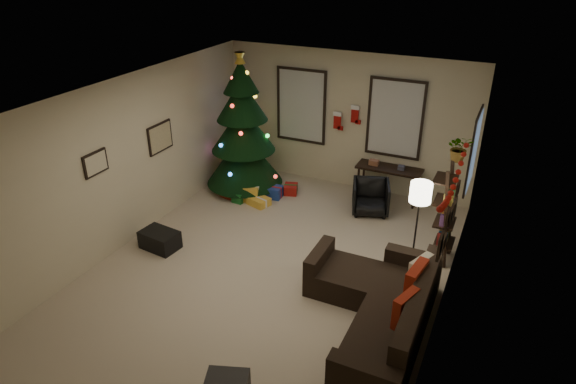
# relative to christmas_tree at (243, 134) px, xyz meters

# --- Properties ---
(floor) EXTENTS (7.00, 7.00, 0.00)m
(floor) POSITION_rel_christmas_tree_xyz_m (1.74, -2.48, -1.16)
(floor) COLOR tan
(floor) RESTS_ON ground
(ceiling) EXTENTS (7.00, 7.00, 0.00)m
(ceiling) POSITION_rel_christmas_tree_xyz_m (1.74, -2.48, 1.54)
(ceiling) COLOR white
(ceiling) RESTS_ON floor
(wall_back) EXTENTS (5.00, 0.00, 5.00)m
(wall_back) POSITION_rel_christmas_tree_xyz_m (1.74, 1.02, 0.19)
(wall_back) COLOR beige
(wall_back) RESTS_ON floor
(wall_front) EXTENTS (5.00, 0.00, 5.00)m
(wall_front) POSITION_rel_christmas_tree_xyz_m (1.74, -5.98, 0.19)
(wall_front) COLOR beige
(wall_front) RESTS_ON floor
(wall_left) EXTENTS (0.00, 7.00, 7.00)m
(wall_left) POSITION_rel_christmas_tree_xyz_m (-0.76, -2.48, 0.19)
(wall_left) COLOR beige
(wall_left) RESTS_ON floor
(wall_right) EXTENTS (0.00, 7.00, 7.00)m
(wall_right) POSITION_rel_christmas_tree_xyz_m (4.24, -2.48, 0.19)
(wall_right) COLOR beige
(wall_right) RESTS_ON floor
(window_back_left) EXTENTS (1.05, 0.06, 1.50)m
(window_back_left) POSITION_rel_christmas_tree_xyz_m (0.79, 0.99, 0.39)
(window_back_left) COLOR #728CB2
(window_back_left) RESTS_ON wall_back
(window_back_right) EXTENTS (1.05, 0.06, 1.50)m
(window_back_right) POSITION_rel_christmas_tree_xyz_m (2.69, 0.99, 0.39)
(window_back_right) COLOR #728CB2
(window_back_right) RESTS_ON wall_back
(window_right_wall) EXTENTS (0.06, 0.90, 1.30)m
(window_right_wall) POSITION_rel_christmas_tree_xyz_m (4.21, 0.07, 0.34)
(window_right_wall) COLOR #728CB2
(window_right_wall) RESTS_ON wall_right
(christmas_tree) EXTENTS (1.51, 1.51, 2.81)m
(christmas_tree) POSITION_rel_christmas_tree_xyz_m (0.00, 0.00, 0.00)
(christmas_tree) COLOR black
(christmas_tree) RESTS_ON floor
(presents) EXTENTS (1.50, 1.24, 0.30)m
(presents) POSITION_rel_christmas_tree_xyz_m (0.30, -0.19, -1.05)
(presents) COLOR navy
(presents) RESTS_ON floor
(sofa) EXTENTS (1.72, 2.51, 0.83)m
(sofa) POSITION_rel_christmas_tree_xyz_m (3.61, -2.81, -0.90)
(sofa) COLOR black
(sofa) RESTS_ON floor
(pillow_red_a) EXTENTS (0.24, 0.42, 0.41)m
(pillow_red_a) POSITION_rel_christmas_tree_xyz_m (3.95, -3.13, -0.52)
(pillow_red_a) COLOR maroon
(pillow_red_a) RESTS_ON sofa
(pillow_red_b) EXTENTS (0.21, 0.50, 0.49)m
(pillow_red_b) POSITION_rel_christmas_tree_xyz_m (3.95, -2.58, -0.52)
(pillow_red_b) COLOR maroon
(pillow_red_b) RESTS_ON sofa
(pillow_cream) EXTENTS (0.26, 0.42, 0.41)m
(pillow_cream) POSITION_rel_christmas_tree_xyz_m (3.95, -2.30, -0.53)
(pillow_cream) COLOR beige
(pillow_cream) RESTS_ON sofa
(desk) EXTENTS (1.23, 0.44, 0.67)m
(desk) POSITION_rel_christmas_tree_xyz_m (2.73, 0.74, -0.58)
(desk) COLOR black
(desk) RESTS_ON floor
(desk_chair) EXTENTS (0.74, 0.72, 0.61)m
(desk_chair) POSITION_rel_christmas_tree_xyz_m (2.58, 0.09, -0.86)
(desk_chair) COLOR black
(desk_chair) RESTS_ON floor
(bookshelf) EXTENTS (0.30, 0.47, 1.59)m
(bookshelf) POSITION_rel_christmas_tree_xyz_m (4.04, -0.91, -0.39)
(bookshelf) COLOR black
(bookshelf) RESTS_ON floor
(potted_plant) EXTENTS (0.60, 0.56, 0.53)m
(potted_plant) POSITION_rel_christmas_tree_xyz_m (4.04, -0.61, 0.67)
(potted_plant) COLOR #4C4C4C
(potted_plant) RESTS_ON bookshelf
(floor_lamp) EXTENTS (0.31, 0.31, 1.47)m
(floor_lamp) POSITION_rel_christmas_tree_xyz_m (3.69, -1.41, 0.06)
(floor_lamp) COLOR black
(floor_lamp) RESTS_ON floor
(art_map) EXTENTS (0.04, 0.60, 0.50)m
(art_map) POSITION_rel_christmas_tree_xyz_m (-0.74, -1.54, 0.32)
(art_map) COLOR black
(art_map) RESTS_ON wall_left
(art_abstract) EXTENTS (0.04, 0.45, 0.35)m
(art_abstract) POSITION_rel_christmas_tree_xyz_m (-0.74, -3.02, 0.42)
(art_abstract) COLOR black
(art_abstract) RESTS_ON wall_left
(gallery) EXTENTS (0.03, 1.25, 0.54)m
(gallery) POSITION_rel_christmas_tree_xyz_m (4.22, -2.55, 0.41)
(gallery) COLOR black
(gallery) RESTS_ON wall_right
(garland) EXTENTS (0.08, 1.90, 0.30)m
(garland) POSITION_rel_christmas_tree_xyz_m (4.19, -2.42, 0.88)
(garland) COLOR #A5140C
(garland) RESTS_ON wall_right
(stocking_left) EXTENTS (0.20, 0.05, 0.36)m
(stocking_left) POSITION_rel_christmas_tree_xyz_m (1.60, 0.91, 0.22)
(stocking_left) COLOR #990F0C
(stocking_left) RESTS_ON wall_back
(stocking_right) EXTENTS (0.20, 0.05, 0.36)m
(stocking_right) POSITION_rel_christmas_tree_xyz_m (1.93, 0.96, 0.38)
(stocking_right) COLOR #990F0C
(stocking_right) RESTS_ON wall_back
(storage_bin) EXTENTS (0.64, 0.46, 0.30)m
(storage_bin) POSITION_rel_christmas_tree_xyz_m (-0.16, -2.53, -1.01)
(storage_bin) COLOR black
(storage_bin) RESTS_ON floor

